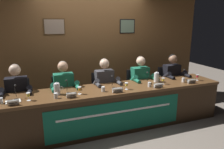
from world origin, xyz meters
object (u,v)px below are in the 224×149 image
Objects in this scene: panelist_far_right at (173,78)px; nameplate_far_right at (192,81)px; water_cup_center at (103,89)px; document_stack_far_left at (13,102)px; chair_far_left at (20,105)px; water_cup_far_left at (1,101)px; microphone_center at (114,84)px; water_cup_left at (56,96)px; juice_glass_left at (79,89)px; conference_table at (114,102)px; water_cup_right at (149,85)px; panelist_far_left at (17,94)px; chair_center at (103,95)px; panelist_left at (65,89)px; microphone_far_right at (187,77)px; microphone_left at (68,89)px; chair_right at (137,91)px; chair_left at (64,100)px; juice_glass_center at (126,85)px; chair_far_right at (167,87)px; nameplate_far_left at (13,103)px; water_pitcher_left_side at (57,89)px; nameplate_right at (158,86)px; panelist_right at (142,81)px; nameplate_left at (72,95)px; water_pitcher_right_side at (157,77)px; nameplate_center at (118,90)px; juice_glass_far_left at (28,95)px; juice_glass_right at (163,80)px; panelist_center at (106,85)px; water_cup_far_right at (183,80)px; microphone_far_left at (16,95)px; microphone_right at (149,80)px.

panelist_far_right is 6.97× the size of nameplate_far_right.
document_stack_far_left is (-1.41, 0.01, -0.03)m from water_cup_center.
water_cup_far_left is at bearing -104.54° from chair_far_left.
water_cup_far_left is 0.39× the size of microphone_center.
juice_glass_left is at bearing 9.49° from water_cup_left.
conference_table is 50.67× the size of water_cup_right.
microphone_center reaches higher than conference_table.
panelist_far_left reaches higher than chair_center.
panelist_left is 5.68× the size of microphone_far_right.
chair_right is (1.60, 0.59, -0.39)m from microphone_left.
nameplate_far_right is (2.36, -0.24, -0.03)m from microphone_left.
juice_glass_center is (1.01, -0.73, 0.41)m from chair_left.
nameplate_far_left is at bearing -165.39° from chair_far_right.
water_pitcher_left_side is (-1.64, 0.16, 0.06)m from water_cup_right.
microphone_far_right reaches higher than water_cup_far_left.
nameplate_right is at bearing -163.84° from microphone_far_right.
microphone_center is (0.23, 0.11, 0.04)m from water_cup_center.
conference_table is at bearing -6.74° from microphone_left.
panelist_right is (1.01, 0.50, -0.08)m from water_cup_center.
nameplate_right is at bearing -90.60° from chair_right.
microphone_far_right reaches higher than water_pitcher_left_side.
water_pitcher_left_side is (0.64, -0.58, 0.42)m from chair_far_left.
nameplate_left is at bearing -83.60° from microphone_left.
nameplate_right is at bearing -141.41° from panelist_far_right.
nameplate_far_right is at bearing -28.58° from water_pitcher_right_side.
panelist_right reaches higher than nameplate_center.
water_cup_center is 0.39× the size of microphone_far_right.
panelist_far_left reaches higher than juice_glass_far_left.
microphone_far_right reaches higher than chair_far_left.
chair_left is at bearing 153.50° from water_cup_right.
panelist_far_left is at bearing 154.38° from microphone_left.
juice_glass_right is at bearing -14.72° from chair_far_left.
microphone_far_right is at bearing 5.04° from juice_glass_center.
panelist_center is 14.46× the size of water_cup_far_right.
chair_far_left is 1.00× the size of chair_left.
juice_glass_center is 1.63m from chair_far_right.
microphone_far_left is 0.24× the size of chair_right.
water_cup_right is (2.46, -0.04, 0.00)m from water_cup_far_left.
chair_right is (2.40, 0.20, -0.28)m from panelist_far_left.
chair_left is at bearing 180.00° from chair_far_right.
water_cup_left is at bearing -176.11° from water_cup_center.
water_cup_center is 1.21m from juice_glass_right.
conference_table is 1.59m from nameplate_far_right.
chair_center is 1.06m from water_cup_right.
panelist_center reaches higher than chair_right.
juice_glass_center is 0.60m from microphone_right.
microphone_far_right is (0.94, 0.13, 0.04)m from water_cup_right.
microphone_center reaches higher than water_cup_far_right.
water_cup_right reaches higher than conference_table.
chair_right is at bearing 22.65° from water_cup_left.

